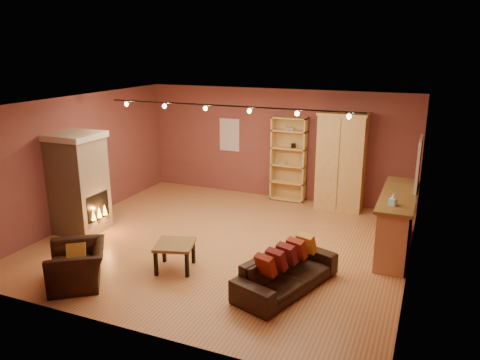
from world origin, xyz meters
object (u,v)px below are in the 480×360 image
at_px(bookcase, 289,158).
at_px(bar_counter, 396,222).
at_px(coffee_table, 175,247).
at_px(armoire, 341,161).
at_px(fireplace, 79,183).
at_px(armchair, 77,259).
at_px(loveseat, 287,266).

bearing_deg(bookcase, bar_counter, -38.01).
bearing_deg(bar_counter, coffee_table, -146.30).
bearing_deg(armoire, bar_counter, -53.67).
distance_m(fireplace, armchair, 2.50).
relative_size(fireplace, loveseat, 1.04).
height_order(fireplace, bookcase, bookcase).
bearing_deg(coffee_table, bookcase, 81.37).
distance_m(fireplace, bookcase, 5.07).
bearing_deg(fireplace, loveseat, -8.42).
distance_m(armoire, coffee_table, 4.86).
bearing_deg(fireplace, coffee_table, -16.25).
xyz_separation_m(bookcase, bar_counter, (2.81, -2.20, -0.50)).
distance_m(bar_counter, armchair, 5.83).
xyz_separation_m(fireplace, loveseat, (4.76, -0.70, -0.66)).
height_order(armchair, coffee_table, armchair).
relative_size(fireplace, armchair, 1.75).
xyz_separation_m(bar_counter, loveseat, (-1.48, -2.24, -0.19)).
distance_m(bookcase, loveseat, 4.69).
height_order(armoire, bar_counter, armoire).
xyz_separation_m(bookcase, coffee_table, (-0.69, -4.53, -0.67)).
bearing_deg(bookcase, armoire, -7.86).
relative_size(fireplace, bookcase, 0.99).
bearing_deg(fireplace, bar_counter, 13.84).
height_order(bar_counter, coffee_table, bar_counter).
bearing_deg(armoire, loveseat, -90.01).
distance_m(fireplace, armoire, 5.94).
distance_m(fireplace, bar_counter, 6.45).
relative_size(armoire, coffee_table, 2.88).
relative_size(armoire, bar_counter, 0.97).
xyz_separation_m(bar_counter, armchair, (-4.72, -3.42, -0.14)).
height_order(fireplace, bar_counter, fireplace).
relative_size(bookcase, armchair, 1.77).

